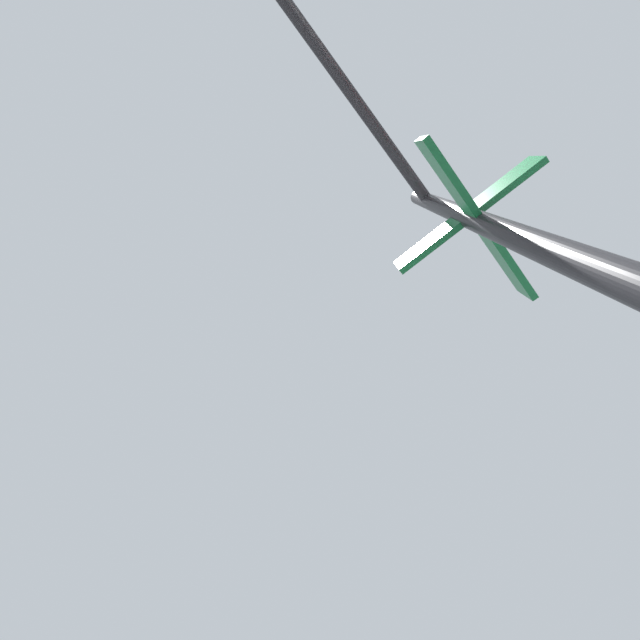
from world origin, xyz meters
The scene contains 1 object.
traffic_signal_near centered at (-6.69, -6.25, 3.88)m, with size 1.96×2.40×5.52m.
Camera 1 is at (-6.47, -6.71, 1.72)m, focal length 22.86 mm.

